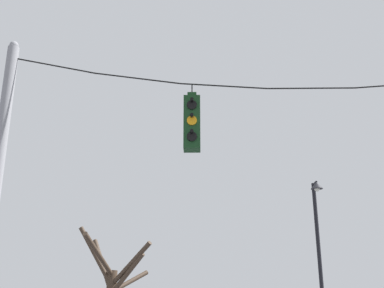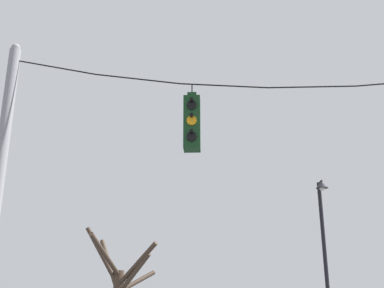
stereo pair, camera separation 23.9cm
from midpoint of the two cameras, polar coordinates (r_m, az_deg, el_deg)
span_wire at (r=10.53m, az=14.54°, el=7.86°), size 12.81×0.03×0.81m
traffic_light_over_intersection at (r=9.88m, az=0.69°, el=2.52°), size 0.34×0.58×1.46m
street_lamp at (r=15.34m, az=15.89°, el=-11.11°), size 0.37×0.66×5.41m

